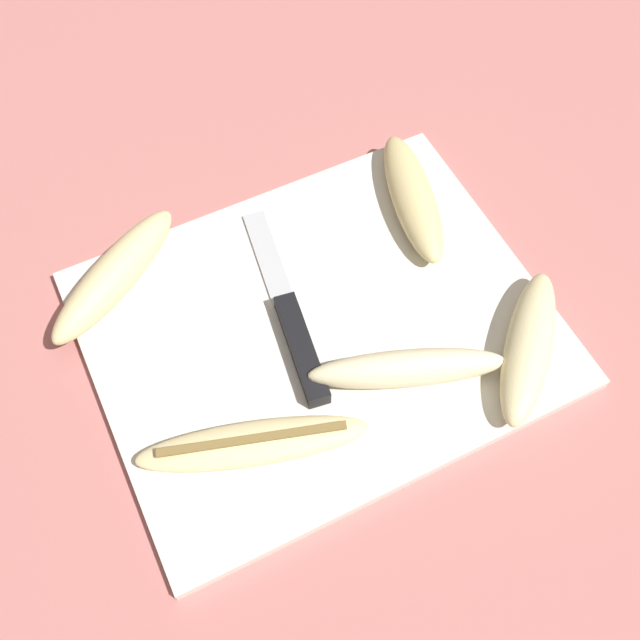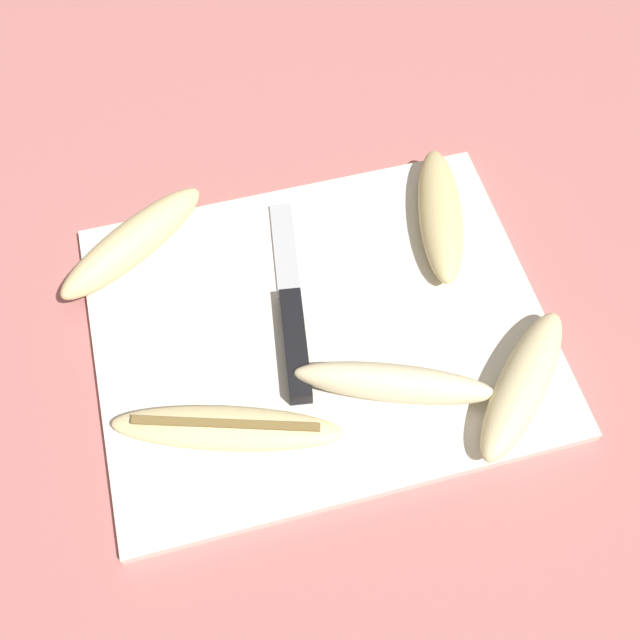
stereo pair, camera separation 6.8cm
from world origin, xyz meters
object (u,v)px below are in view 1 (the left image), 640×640
knife (296,333)px  banana_pale_long (407,368)px  banana_soft_right (528,346)px  banana_mellow_near (114,275)px  banana_spotted_left (413,197)px  banana_ripe_center (253,443)px

knife → banana_pale_long: banana_pale_long is taller
knife → banana_soft_right: size_ratio=1.54×
knife → banana_pale_long: 0.11m
banana_mellow_near → banana_spotted_left: bearing=-7.9°
knife → banana_soft_right: banana_soft_right is taller
banana_pale_long → banana_soft_right: 0.11m
banana_ripe_center → banana_spotted_left: banana_spotted_left is taller
banana_soft_right → banana_pale_long: bearing=165.1°
banana_spotted_left → banana_soft_right: (0.01, -0.19, 0.00)m
knife → banana_ripe_center: bearing=-125.7°
banana_spotted_left → banana_mellow_near: (-0.30, 0.04, 0.00)m
banana_spotted_left → banana_soft_right: banana_soft_right is taller
banana_pale_long → banana_ripe_center: bearing=-179.8°
banana_ripe_center → banana_spotted_left: bearing=33.6°
banana_pale_long → banana_mellow_near: bearing=133.9°
banana_spotted_left → knife: bearing=-153.6°
knife → banana_soft_right: (0.18, -0.11, 0.01)m
banana_soft_right → banana_ripe_center: bearing=173.7°
banana_ripe_center → banana_soft_right: (0.25, -0.03, 0.01)m
banana_pale_long → banana_mellow_near: size_ratio=1.05×
banana_pale_long → banana_mellow_near: 0.28m
knife → banana_spotted_left: banana_spotted_left is taller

